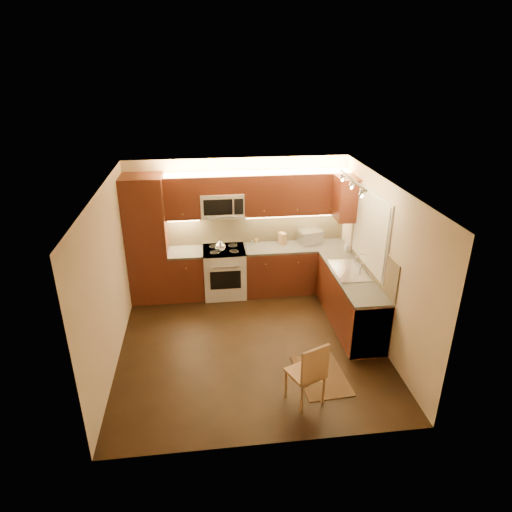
{
  "coord_description": "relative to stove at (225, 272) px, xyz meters",
  "views": [
    {
      "loc": [
        -0.64,
        -5.78,
        4.08
      ],
      "look_at": [
        0.15,
        0.55,
        1.25
      ],
      "focal_mm": 31.27,
      "sensor_mm": 36.0,
      "label": 1
    }
  ],
  "objects": [
    {
      "name": "upper_cab_back_right",
      "position": [
        1.34,
        0.15,
        1.42
      ],
      "size": [
        1.92,
        0.35,
        0.75
      ],
      "primitive_type": "cube",
      "color": "#471E0F",
      "rests_on": "wall_back"
    },
    {
      "name": "kettle",
      "position": [
        -0.06,
        -0.07,
        0.57
      ],
      "size": [
        0.2,
        0.2,
        0.21
      ],
      "primitive_type": null,
      "rotation": [
        0.0,
        0.0,
        0.08
      ],
      "color": "silver",
      "rests_on": "stove"
    },
    {
      "name": "ceiling",
      "position": [
        0.3,
        -1.68,
        2.04
      ],
      "size": [
        4.0,
        4.0,
        0.01
      ],
      "primitive_type": "cube",
      "color": "beige",
      "rests_on": "ground"
    },
    {
      "name": "wall_front",
      "position": [
        0.3,
        -3.67,
        0.79
      ],
      "size": [
        4.0,
        0.01,
        2.5
      ],
      "primitive_type": "cube",
      "color": "beige",
      "rests_on": "ground"
    },
    {
      "name": "upper_cab_back_left",
      "position": [
        -0.69,
        0.15,
        1.42
      ],
      "size": [
        0.62,
        0.35,
        0.75
      ],
      "primitive_type": "cube",
      "color": "#471E0F",
      "rests_on": "wall_back"
    },
    {
      "name": "floor",
      "position": [
        0.3,
        -1.68,
        -0.46
      ],
      "size": [
        4.0,
        4.0,
        0.01
      ],
      "primitive_type": "cube",
      "color": "black",
      "rests_on": "ground"
    },
    {
      "name": "rug",
      "position": [
        1.19,
        -2.58,
        -0.45
      ],
      "size": [
        0.71,
        1.01,
        0.01
      ],
      "primitive_type": "cube",
      "rotation": [
        0.0,
        0.0,
        0.07
      ],
      "color": "black",
      "rests_on": "floor"
    },
    {
      "name": "backsplash_back",
      "position": [
        0.65,
        0.31,
        0.74
      ],
      "size": [
        3.3,
        0.02,
        0.6
      ],
      "primitive_type": "cube",
      "color": "tan",
      "rests_on": "wall_back"
    },
    {
      "name": "track_light_bar",
      "position": [
        1.85,
        -1.27,
        2.0
      ],
      "size": [
        0.04,
        1.2,
        0.03
      ],
      "primitive_type": "cube",
      "color": "silver",
      "rests_on": "ceiling"
    },
    {
      "name": "upper_cab_bridge",
      "position": [
        0.0,
        0.15,
        1.63
      ],
      "size": [
        0.76,
        0.35,
        0.31
      ],
      "primitive_type": "cube",
      "color": "#471E0F",
      "rests_on": "wall_back"
    },
    {
      "name": "upper_cab_right_corner",
      "position": [
        2.12,
        -0.28,
        1.42
      ],
      "size": [
        0.35,
        0.5,
        0.75
      ],
      "primitive_type": "cube",
      "color": "#471E0F",
      "rests_on": "wall_right"
    },
    {
      "name": "base_cab_right",
      "position": [
        2.0,
        -1.28,
        -0.03
      ],
      "size": [
        0.6,
        2.0,
        0.86
      ],
      "primitive_type": "cube",
      "color": "#471E0F",
      "rests_on": "floor"
    },
    {
      "name": "wall_back",
      "position": [
        0.3,
        0.32,
        0.79
      ],
      "size": [
        4.0,
        0.01,
        2.5
      ],
      "primitive_type": "cube",
      "color": "beige",
      "rests_on": "ground"
    },
    {
      "name": "spice_jar_d",
      "position": [
        0.62,
        0.25,
        0.48
      ],
      "size": [
        0.06,
        0.06,
        0.08
      ],
      "primitive_type": "cylinder",
      "rotation": [
        0.0,
        0.0,
        -0.39
      ],
      "color": "#A48831",
      "rests_on": "counter_back_right"
    },
    {
      "name": "toaster_oven",
      "position": [
        1.63,
        0.14,
        0.57
      ],
      "size": [
        0.48,
        0.4,
        0.25
      ],
      "primitive_type": "cube",
      "rotation": [
        0.0,
        0.0,
        0.23
      ],
      "color": "silver",
      "rests_on": "counter_back_right"
    },
    {
      "name": "base_cab_back_right",
      "position": [
        1.34,
        0.02,
        -0.03
      ],
      "size": [
        1.92,
        0.6,
        0.86
      ],
      "primitive_type": "cube",
      "color": "#471E0F",
      "rests_on": "floor"
    },
    {
      "name": "soap_bottle",
      "position": [
        2.21,
        -0.34,
        0.54
      ],
      "size": [
        0.1,
        0.11,
        0.2
      ],
      "primitive_type": "imported",
      "rotation": [
        0.0,
        0.0,
        0.16
      ],
      "color": "silver",
      "rests_on": "counter_right"
    },
    {
      "name": "wall_right",
      "position": [
        2.3,
        -1.68,
        0.79
      ],
      "size": [
        0.01,
        4.0,
        2.5
      ],
      "primitive_type": "cube",
      "color": "beige",
      "rests_on": "ground"
    },
    {
      "name": "window_blinds",
      "position": [
        2.27,
        -1.12,
        1.14
      ],
      "size": [
        0.02,
        1.36,
        1.16
      ],
      "primitive_type": "cube",
      "color": "silver",
      "rests_on": "wall_right"
    },
    {
      "name": "counter_back_right",
      "position": [
        1.34,
        0.02,
        0.42
      ],
      "size": [
        1.92,
        0.6,
        0.04
      ],
      "primitive_type": "cube",
      "color": "#363431",
      "rests_on": "base_cab_back_right"
    },
    {
      "name": "dishwasher",
      "position": [
        2.0,
        -1.98,
        -0.03
      ],
      "size": [
        0.58,
        0.6,
        0.84
      ],
      "primitive_type": "cube",
      "color": "silver",
      "rests_on": "floor"
    },
    {
      "name": "spice_jar_c",
      "position": [
        0.65,
        0.26,
        0.49
      ],
      "size": [
        0.06,
        0.06,
        0.09
      ],
      "primitive_type": "cylinder",
      "rotation": [
        0.0,
        0.0,
        -0.33
      ],
      "color": "silver",
      "rests_on": "counter_back_right"
    },
    {
      "name": "backsplash_right",
      "position": [
        2.29,
        -1.28,
        0.74
      ],
      "size": [
        0.02,
        2.0,
        0.6
      ],
      "primitive_type": "cube",
      "color": "tan",
      "rests_on": "wall_right"
    },
    {
      "name": "sink",
      "position": [
        2.0,
        -1.12,
        0.52
      ],
      "size": [
        0.52,
        0.86,
        0.15
      ],
      "primitive_type": null,
      "color": "silver",
      "rests_on": "counter_right"
    },
    {
      "name": "spice_jar_b",
      "position": [
        0.66,
        0.26,
        0.49
      ],
      "size": [
        0.05,
        0.05,
        0.09
      ],
      "primitive_type": "cylinder",
      "rotation": [
        0.0,
        0.0,
        -0.37
      ],
      "color": "brown",
      "rests_on": "counter_back_right"
    },
    {
      "name": "stove",
      "position": [
        0.0,
        0.0,
        0.0
      ],
      "size": [
        0.76,
        0.65,
        0.92
      ],
      "primitive_type": null,
      "color": "silver",
      "rests_on": "floor"
    },
    {
      "name": "knife_block",
      "position": [
        1.11,
        0.16,
        0.55
      ],
      "size": [
        0.15,
        0.18,
        0.22
      ],
      "primitive_type": "cube",
      "rotation": [
        0.0,
        0.0,
        0.37
      ],
      "color": "#A87B4C",
      "rests_on": "counter_back_right"
    },
    {
      "name": "counter_right",
      "position": [
        2.0,
        -1.28,
        0.42
      ],
      "size": [
        0.6,
        2.0,
        0.04
      ],
      "primitive_type": "cube",
      "color": "#363431",
      "rests_on": "base_cab_right"
    },
    {
      "name": "microwave",
      "position": [
        0.0,
        0.14,
        1.26
      ],
      "size": [
        0.76,
        0.38,
        0.44
      ],
      "primitive_type": null,
      "color": "silver",
      "rests_on": "wall_back"
    },
    {
      "name": "spice_jar_a",
      "position": [
        0.54,
        0.2,
        0.49
      ],
      "size": [
        0.06,
        0.06,
        0.09
      ],
      "primitive_type": "cylinder",
      "rotation": [
        0.0,
        0.0,
        -0.43
      ],
      "color": "silver",
      "rests_on": "counter_back_right"
    },
    {
      "name": "base_cab_back_left",
      "position": [
        -0.69,
        0.02,
        -0.03
      ],
      "size": [
        0.62,
        0.6,
        0.86
      ],
      "primitive_type": "cube",
      "color": "#471E0F",
      "rests_on": "floor"
    },
    {
      "name": "wall_left",
      "position": [
        -1.7,
        -1.68,
        0.79
      ],
      "size": [
        0.01,
        4.0,
        2.5
      ],
      "primitive_type": "cube",
      "color": "beige",
      "rests_on": "ground"
    },
    {
      "name": "window_frame",
      "position": [
        2.29,
        -1.12,
        1.14
      ],
      "size": [
        0.03,
        1.44,
        1.24
      ],
      "primitive_type": "cube",
      "color": "silver",
      "rests_on": "wall_right"
    },
    {
      "name": "pantry",
      "position": [
        -1.35,
        0.02,
        0.69
      ],
      "size": [
        0.7,
        0.6,
        2.3
      ],
      "primitive_type": "cube",
      "color": "#471E0F",
      "rests_on": "floor"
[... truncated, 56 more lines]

